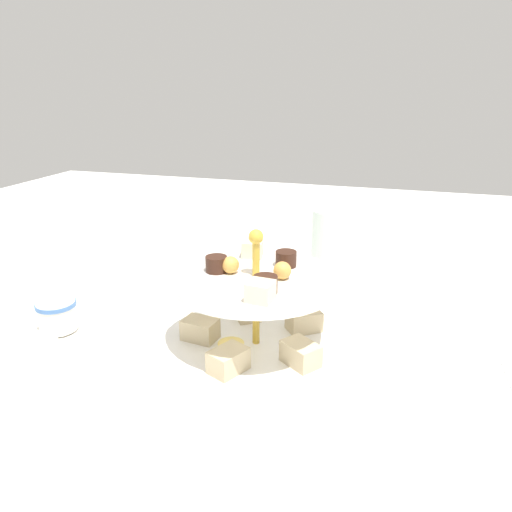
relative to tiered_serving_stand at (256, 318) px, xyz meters
name	(u,v)px	position (x,y,z in m)	size (l,w,h in m)	color
ground_plane	(256,349)	(0.00, 0.00, -0.05)	(2.40, 2.40, 0.00)	white
tiered_serving_stand	(256,318)	(0.00, 0.00, 0.00)	(0.28, 0.28, 0.18)	white
water_glass_tall_right	(329,246)	(-0.28, 0.06, 0.02)	(0.07, 0.07, 0.14)	silver
water_glass_short_left	(33,369)	(0.18, -0.22, -0.01)	(0.06, 0.06, 0.07)	silver
teacup_with_saucer	(58,318)	(0.04, -0.30, -0.02)	(0.09, 0.09, 0.05)	white
butter_knife_right	(157,275)	(-0.21, -0.27, -0.05)	(0.17, 0.01, 0.00)	silver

